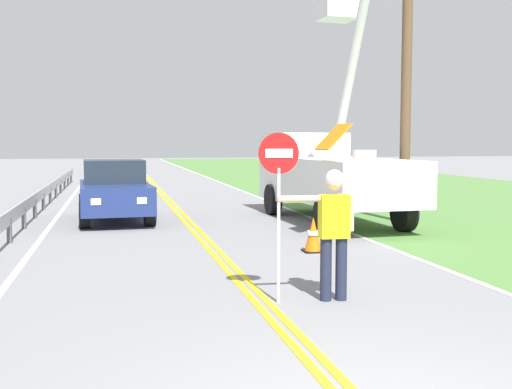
# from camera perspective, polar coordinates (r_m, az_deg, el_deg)

# --- Properties ---
(grass_verge_right) EXTENTS (16.00, 110.00, 0.01)m
(grass_verge_right) POSITION_cam_1_polar(r_m,az_deg,el_deg) (27.92, 16.46, 0.07)
(grass_verge_right) COLOR #517F3D
(grass_verge_right) RESTS_ON ground
(centerline_yellow_left) EXTENTS (0.11, 110.00, 0.01)m
(centerline_yellow_left) POSITION_cam_1_polar(r_m,az_deg,el_deg) (24.48, -8.21, -0.42)
(centerline_yellow_left) COLOR yellow
(centerline_yellow_left) RESTS_ON ground
(centerline_yellow_right) EXTENTS (0.11, 110.00, 0.01)m
(centerline_yellow_right) POSITION_cam_1_polar(r_m,az_deg,el_deg) (24.50, -7.79, -0.41)
(centerline_yellow_right) COLOR yellow
(centerline_yellow_right) RESTS_ON ground
(edge_line_right) EXTENTS (0.12, 110.00, 0.01)m
(edge_line_right) POSITION_cam_1_polar(r_m,az_deg,el_deg) (25.04, 0.24, -0.26)
(edge_line_right) COLOR silver
(edge_line_right) RESTS_ON ground
(edge_line_left) EXTENTS (0.12, 110.00, 0.01)m
(edge_line_left) POSITION_cam_1_polar(r_m,az_deg,el_deg) (24.47, -16.43, -0.57)
(edge_line_left) COLOR silver
(edge_line_left) RESTS_ON ground
(flagger_worker) EXTENTS (1.09, 0.26, 1.83)m
(flagger_worker) POSITION_cam_1_polar(r_m,az_deg,el_deg) (8.84, 6.95, -2.82)
(flagger_worker) COLOR #1E2338
(flagger_worker) RESTS_ON ground
(stop_sign_paddle) EXTENTS (0.56, 0.04, 2.33)m
(stop_sign_paddle) POSITION_cam_1_polar(r_m,az_deg,el_deg) (8.59, 2.06, 1.44)
(stop_sign_paddle) COLOR silver
(stop_sign_paddle) RESTS_ON ground
(utility_bucket_truck) EXTENTS (2.67, 6.91, 6.21)m
(utility_bucket_truck) POSITION_cam_1_polar(r_m,az_deg,el_deg) (17.76, 6.41, 2.28)
(utility_bucket_truck) COLOR white
(utility_bucket_truck) RESTS_ON ground
(oncoming_sedan_nearest) EXTENTS (2.08, 4.19, 1.70)m
(oncoming_sedan_nearest) POSITION_cam_1_polar(r_m,az_deg,el_deg) (17.98, -12.58, 0.29)
(oncoming_sedan_nearest) COLOR navy
(oncoming_sedan_nearest) RESTS_ON ground
(utility_pole_near) EXTENTS (1.80, 0.28, 8.65)m
(utility_pole_near) POSITION_cam_1_polar(r_m,az_deg,el_deg) (17.89, 13.38, 12.05)
(utility_pole_near) COLOR brown
(utility_pole_near) RESTS_ON ground
(traffic_cone_lead) EXTENTS (0.40, 0.40, 0.70)m
(traffic_cone_lead) POSITION_cam_1_polar(r_m,az_deg,el_deg) (12.77, 5.16, -3.66)
(traffic_cone_lead) COLOR orange
(traffic_cone_lead) RESTS_ON ground
(guardrail_left_shoulder) EXTENTS (0.10, 32.00, 0.71)m
(guardrail_left_shoulder) POSITION_cam_1_polar(r_m,az_deg,el_deg) (20.45, -18.89, -0.20)
(guardrail_left_shoulder) COLOR #9EA0A3
(guardrail_left_shoulder) RESTS_ON ground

